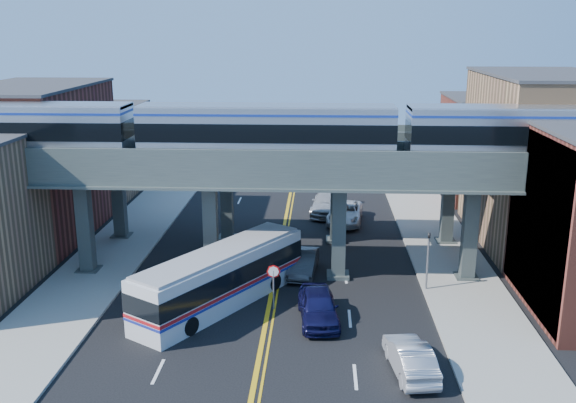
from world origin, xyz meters
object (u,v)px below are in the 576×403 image
car_lane_c (345,213)px  car_lane_b (303,263)px  traffic_signal (428,255)px  car_parked_curb (410,357)px  stop_sign (274,280)px  transit_train (267,131)px  transit_bus (221,278)px  car_lane_a (318,306)px  car_lane_d (328,202)px

car_lane_c → car_lane_b: bearing=-99.0°
traffic_signal → car_parked_curb: size_ratio=0.90×
stop_sign → car_lane_b: stop_sign is taller
traffic_signal → transit_train: bearing=168.3°
stop_sign → car_lane_c: size_ratio=0.46×
transit_bus → car_lane_a: transit_bus is taller
stop_sign → car_lane_a: bearing=-28.4°
traffic_signal → car_lane_a: size_ratio=0.82×
transit_bus → car_parked_curb: bearing=-93.2°
car_lane_a → car_lane_d: car_lane_d is taller
transit_train → car_lane_b: 8.80m
car_parked_curb → car_lane_a: bearing=-58.5°
transit_train → car_lane_b: size_ratio=10.25×
transit_bus → car_lane_c: 17.94m
transit_train → car_lane_c: 15.46m
transit_bus → car_parked_curb: transit_bus is taller
transit_train → traffic_signal: 12.05m
transit_train → transit_bus: size_ratio=4.09×
car_lane_b → car_lane_c: car_lane_c is taller
traffic_signal → transit_bus: (-11.88, -2.46, -0.71)m
transit_train → car_lane_d: size_ratio=7.45×
stop_sign → transit_bus: 3.04m
traffic_signal → car_lane_b: 7.92m
stop_sign → car_lane_c: bearing=74.9°
car_lane_a → transit_bus: bearing=155.0°
car_lane_d → car_parked_curb: car_lane_d is taller
transit_train → car_parked_curb: bearing=-57.1°
stop_sign → car_parked_curb: (6.70, -6.46, -1.01)m
transit_bus → car_lane_b: (4.48, 4.82, -0.83)m
car_parked_curb → transit_train: bearing=-65.0°
stop_sign → car_lane_c: stop_sign is taller
car_parked_curb → traffic_signal: bearing=-111.1°
stop_sign → car_lane_d: size_ratio=0.42×
transit_bus → car_lane_c: transit_bus is taller
stop_sign → car_lane_c: (4.53, 16.82, -0.96)m
transit_train → traffic_signal: bearing=-11.7°
car_lane_b → stop_sign: bearing=-100.3°
stop_sign → transit_train: bearing=98.2°
transit_bus → car_lane_a: size_ratio=2.32×
stop_sign → traffic_signal: size_ratio=0.64×
car_lane_b → transit_train: bearing=-165.5°
car_lane_a → traffic_signal: bearing=28.1°
traffic_signal → transit_bus: bearing=-168.3°
traffic_signal → car_lane_d: size_ratio=0.65×
transit_bus → car_lane_b: bearing=-10.3°
car_lane_c → car_lane_d: car_lane_d is taller
car_lane_a → car_lane_b: car_lane_a is taller
transit_train → stop_sign: size_ratio=17.92×
stop_sign → car_lane_d: (3.19, 19.48, -0.84)m
transit_bus → car_lane_a: 5.84m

